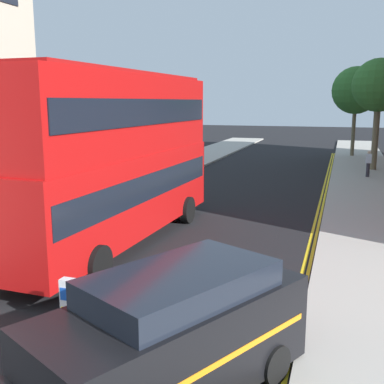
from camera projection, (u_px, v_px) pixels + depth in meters
sidewalk_right at (375, 221)px, 18.53m from camera, size 4.00×80.00×0.14m
sidewalk_left at (85, 200)px, 22.45m from camera, size 4.00×80.00×0.14m
kerb_line_outer at (317, 231)px, 17.31m from camera, size 0.10×56.00×0.01m
kerb_line_inner at (313, 231)px, 17.36m from camera, size 0.10×56.00×0.01m
traffic_island at (70, 332)px, 9.62m from camera, size 1.10×2.20×0.10m
keep_left_bollard at (69, 307)px, 9.52m from camera, size 0.36×0.28×1.11m
double_decker_bus_away at (116, 154)px, 15.30m from camera, size 3.07×10.88×5.64m
taxi_minivan at (170, 338)px, 7.35m from camera, size 3.86×5.13×2.12m
pedestrian_far at (368, 163)px, 28.83m from camera, size 0.34×0.22×1.62m
street_tree_near at (356, 91)px, 39.33m from camera, size 3.96×3.96×7.49m
street_tree_mid at (379, 86)px, 31.10m from camera, size 3.53×3.53×7.42m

